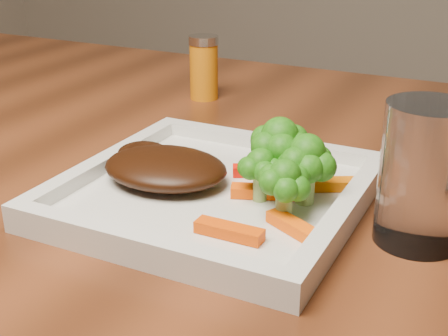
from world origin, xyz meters
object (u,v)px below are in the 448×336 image
at_px(plate, 215,196).
at_px(drinking_glass, 424,175).
at_px(steak, 165,168).
at_px(spice_shaker, 204,68).

distance_m(plate, drinking_glass, 0.19).
bearing_deg(drinking_glass, steak, -176.77).
height_order(steak, spice_shaker, spice_shaker).
bearing_deg(steak, drinking_glass, 3.23).
distance_m(steak, drinking_glass, 0.24).
height_order(plate, spice_shaker, spice_shaker).
bearing_deg(spice_shaker, steak, -68.29).
relative_size(plate, steak, 2.17).
xyz_separation_m(spice_shaker, drinking_glass, (0.36, -0.29, 0.01)).
xyz_separation_m(plate, steak, (-0.05, -0.00, 0.02)).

